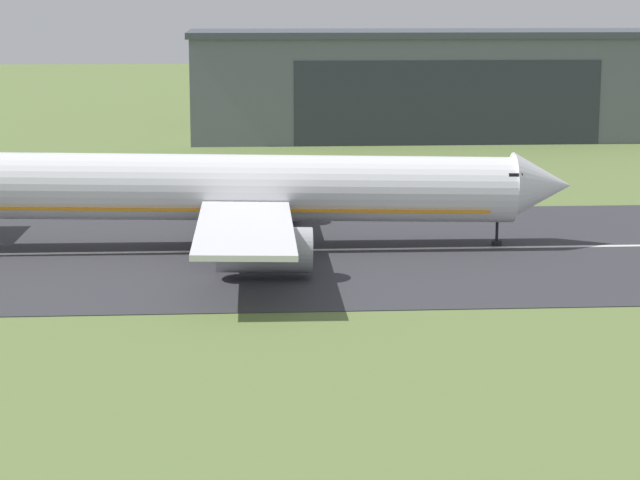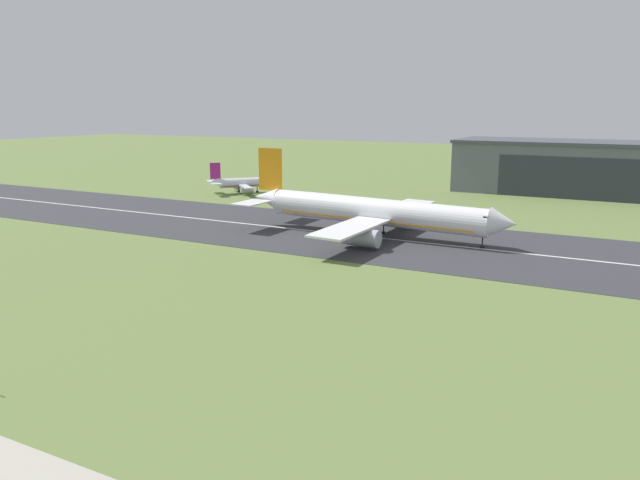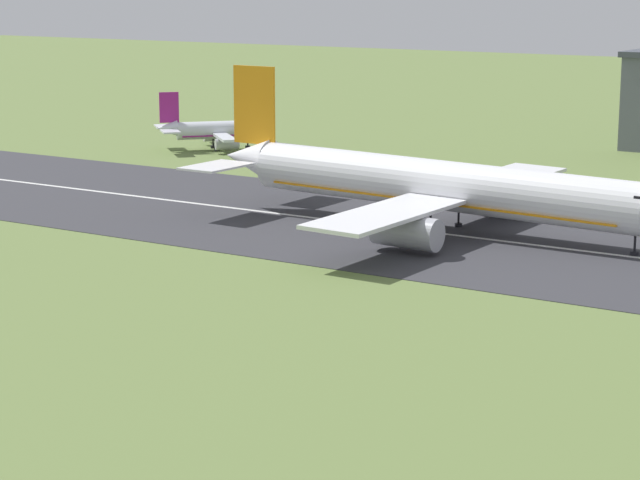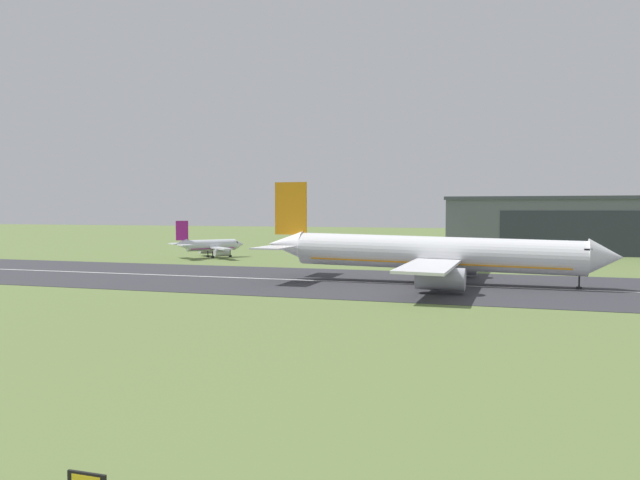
{
  "view_description": "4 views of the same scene",
  "coord_description": "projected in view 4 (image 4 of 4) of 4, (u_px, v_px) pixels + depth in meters",
  "views": [
    {
      "loc": [
        25.11,
        22.9,
        20.01
      ],
      "look_at": [
        30.42,
        100.76,
        4.96
      ],
      "focal_mm": 70.0,
      "sensor_mm": 36.0,
      "label": 1
    },
    {
      "loc": [
        73.05,
        9.5,
        25.99
      ],
      "look_at": [
        26.51,
        96.62,
        4.5
      ],
      "focal_mm": 35.0,
      "sensor_mm": 36.0,
      "label": 2
    },
    {
      "loc": [
        85.63,
        4.9,
        26.98
      ],
      "look_at": [
        28.52,
        93.41,
        4.73
      ],
      "focal_mm": 70.0,
      "sensor_mm": 36.0,
      "label": 3
    },
    {
      "loc": [
        37.22,
        21.6,
        12.2
      ],
      "look_at": [
        9.28,
        110.66,
        7.55
      ],
      "focal_mm": 35.0,
      "sensor_mm": 36.0,
      "label": 4
    }
  ],
  "objects": [
    {
      "name": "airplane_landing",
      "position": [
        433.0,
        254.0,
        100.89
      ],
      "size": [
        57.01,
        47.93,
        16.86
      ],
      "color": "white",
      "rests_on": "ground_plane"
    },
    {
      "name": "airplane_parked_centre",
      "position": [
        210.0,
        246.0,
        155.94
      ],
      "size": [
        19.16,
        18.75,
        9.33
      ],
      "color": "silver",
      "rests_on": "ground_plane"
    },
    {
      "name": "ground_plane",
      "position": [
        20.0,
        363.0,
        49.22
      ],
      "size": [
        730.54,
        730.54,
        0.0
      ],
      "primitive_type": "plane",
      "color": "olive"
    },
    {
      "name": "hangar_building",
      "position": [
        582.0,
        225.0,
        172.21
      ],
      "size": [
        72.64,
        25.86,
        15.62
      ],
      "color": "slate",
      "rests_on": "ground_plane"
    },
    {
      "name": "runway_strip",
      "position": [
        288.0,
        280.0,
        107.29
      ],
      "size": [
        490.54,
        40.61,
        0.06
      ],
      "primitive_type": "cube",
      "color": "#333338",
      "rests_on": "ground_plane"
    },
    {
      "name": "runway_centreline",
      "position": [
        288.0,
        279.0,
        107.29
      ],
      "size": [
        441.49,
        0.7,
        0.01
      ],
      "primitive_type": "cube",
      "color": "silver",
      "rests_on": "runway_strip"
    }
  ]
}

